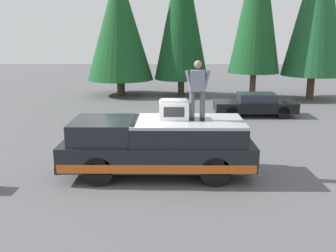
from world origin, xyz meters
name	(u,v)px	position (x,y,z in m)	size (l,w,h in m)	color
ground_plane	(138,173)	(0.00, 0.00, 0.00)	(90.00, 90.00, 0.00)	#565659
pickup_truck	(158,146)	(-0.08, -0.60, 0.87)	(2.01, 5.54, 1.65)	black
compressor_unit	(174,109)	(0.09, -1.07, 1.93)	(0.65, 0.84, 0.56)	white
person_on_truck_bed	(198,89)	(-0.06, -1.74, 2.55)	(0.29, 0.72, 1.69)	#4C515B
parked_car_black	(255,105)	(8.37, -5.29, 0.58)	(1.64, 4.10, 1.16)	black
conifer_far_left	(318,2)	(13.72, -10.02, 6.01)	(3.92, 3.92, 10.52)	#4C3826
conifer_center_left	(182,10)	(15.28, -1.66, 5.65)	(3.65, 3.65, 10.19)	#4C3826
conifer_center_right	(119,24)	(15.33, 2.52, 4.79)	(4.50, 4.50, 8.54)	#4C3826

